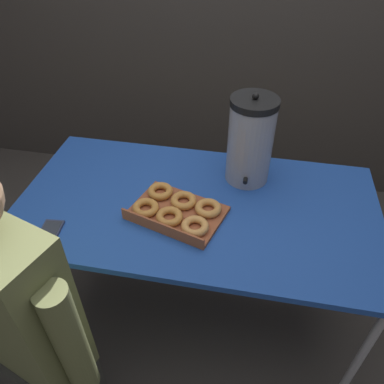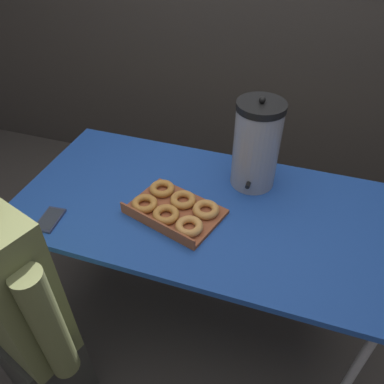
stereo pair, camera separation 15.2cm
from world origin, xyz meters
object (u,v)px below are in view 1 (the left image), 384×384
cell_phone (49,233)px  person_seated (26,331)px  donut_box (177,210)px  coffee_urn (250,141)px

cell_phone → person_seated: bearing=-86.4°
cell_phone → person_seated: size_ratio=0.11×
donut_box → coffee_urn: 0.43m
donut_box → coffee_urn: coffee_urn is taller
donut_box → coffee_urn: (0.26, 0.30, 0.17)m
coffee_urn → person_seated: 1.10m
donut_box → coffee_urn: bearing=66.2°
person_seated → cell_phone: bearing=-62.8°
donut_box → cell_phone: bearing=-139.7°
coffee_urn → person_seated: bearing=-128.6°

